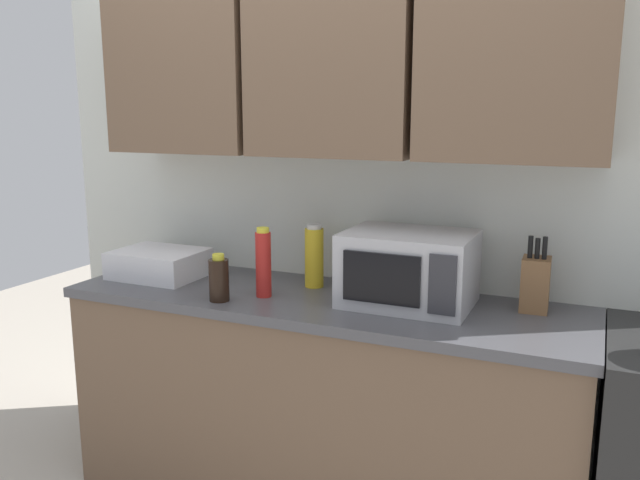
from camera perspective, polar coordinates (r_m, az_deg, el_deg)
wall_back_with_cabinets at (r=2.70m, az=2.11°, el=10.09°), size 2.95×0.38×2.60m
counter_run at (r=2.75m, az=0.07°, el=-14.05°), size 2.08×0.63×0.90m
microwave at (r=2.48m, az=7.81°, el=-2.52°), size 0.48×0.37×0.28m
dish_rack at (r=2.96m, az=-14.01°, el=-2.03°), size 0.38×0.30×0.12m
knife_block at (r=2.52m, az=18.47°, el=-3.63°), size 0.10×0.12×0.28m
bottle_yellow_mustard at (r=2.70m, az=-0.52°, el=-1.46°), size 0.08×0.08×0.27m
bottle_soy_dark at (r=2.54m, az=-8.91°, el=-3.44°), size 0.08×0.08×0.19m
bottle_red_sauce at (r=2.57m, az=-5.02°, el=-2.05°), size 0.06×0.06×0.28m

